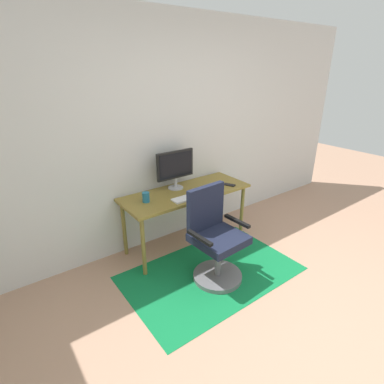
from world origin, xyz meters
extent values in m
plane|color=tan|center=(0.00, 0.00, 0.00)|extent=(12.00, 12.00, 0.00)
cube|color=silver|center=(0.00, 2.20, 1.30)|extent=(6.00, 0.10, 2.60)
cube|color=#11743C|center=(-0.24, 1.20, 0.00)|extent=(1.80, 1.13, 0.01)
cube|color=olive|center=(-0.11, 1.84, 0.69)|extent=(1.52, 0.58, 0.03)
cylinder|color=olive|center=(-0.81, 1.61, 0.34)|extent=(0.04, 0.04, 0.67)
cylinder|color=olive|center=(0.59, 1.61, 0.34)|extent=(0.04, 0.04, 0.67)
cylinder|color=olive|center=(-0.81, 2.07, 0.34)|extent=(0.04, 0.04, 0.67)
cylinder|color=olive|center=(0.59, 2.07, 0.34)|extent=(0.04, 0.04, 0.67)
cylinder|color=#B2B2B7|center=(-0.16, 1.99, 0.71)|extent=(0.18, 0.18, 0.01)
cylinder|color=#B2B2B7|center=(-0.16, 1.99, 0.77)|extent=(0.04, 0.04, 0.12)
cube|color=black|center=(-0.16, 1.99, 0.99)|extent=(0.48, 0.04, 0.32)
cube|color=black|center=(-0.16, 1.97, 0.99)|extent=(0.44, 0.00, 0.28)
cube|color=white|center=(-0.18, 1.66, 0.71)|extent=(0.43, 0.13, 0.02)
ellipsoid|color=black|center=(0.15, 1.68, 0.72)|extent=(0.06, 0.10, 0.03)
cylinder|color=#21698B|center=(-0.63, 1.85, 0.75)|extent=(0.08, 0.08, 0.11)
cube|color=black|center=(0.42, 1.68, 0.71)|extent=(0.12, 0.16, 0.01)
cylinder|color=slate|center=(-0.24, 1.10, 0.03)|extent=(0.50, 0.50, 0.05)
cylinder|color=slate|center=(-0.24, 1.10, 0.24)|extent=(0.06, 0.06, 0.38)
cube|color=#191E33|center=(-0.24, 1.10, 0.47)|extent=(0.49, 0.49, 0.08)
cube|color=#191E33|center=(-0.25, 1.31, 0.74)|extent=(0.44, 0.09, 0.45)
cube|color=black|center=(-0.49, 1.09, 0.58)|extent=(0.06, 0.33, 0.03)
cube|color=black|center=(0.01, 1.12, 0.58)|extent=(0.06, 0.33, 0.03)
camera|label=1|loc=(-1.95, -0.78, 2.03)|focal=28.04mm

